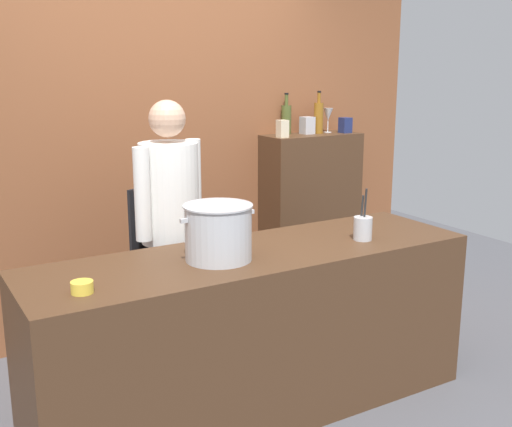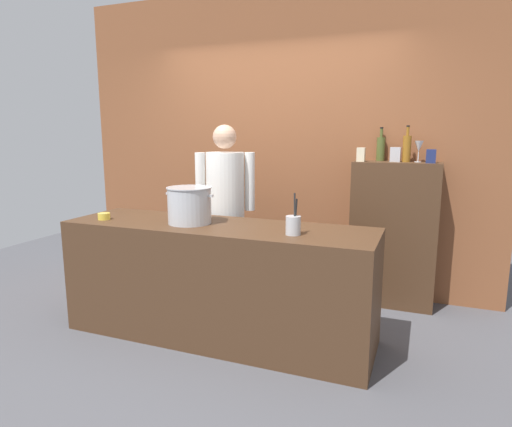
% 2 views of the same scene
% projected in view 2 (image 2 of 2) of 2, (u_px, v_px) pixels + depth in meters
% --- Properties ---
extents(ground_plane, '(8.00, 8.00, 0.00)m').
position_uv_depth(ground_plane, '(219.00, 335.00, 3.50)').
color(ground_plane, '#4C4C51').
extents(brick_back_panel, '(4.40, 0.10, 3.00)m').
position_uv_depth(brick_back_panel, '(277.00, 142.00, 4.51)').
color(brick_back_panel, brown).
rests_on(brick_back_panel, ground_plane).
extents(prep_counter, '(2.41, 0.70, 0.90)m').
position_uv_depth(prep_counter, '(218.00, 281.00, 3.42)').
color(prep_counter, '#472D1C').
rests_on(prep_counter, ground_plane).
extents(bar_cabinet, '(0.76, 0.32, 1.33)m').
position_uv_depth(bar_cabinet, '(393.00, 235.00, 4.04)').
color(bar_cabinet, '#472D1C').
rests_on(bar_cabinet, ground_plane).
extents(chef, '(0.49, 0.41, 1.66)m').
position_uv_depth(chef, '(226.00, 203.00, 3.96)').
color(chef, black).
rests_on(chef, ground_plane).
extents(stockpot_large, '(0.41, 0.35, 0.28)m').
position_uv_depth(stockpot_large, '(190.00, 205.00, 3.37)').
color(stockpot_large, '#B7BABF').
rests_on(stockpot_large, prep_counter).
extents(utensil_crock, '(0.10, 0.10, 0.29)m').
position_uv_depth(utensil_crock, '(293.00, 225.00, 3.00)').
color(utensil_crock, '#B7BABF').
rests_on(utensil_crock, prep_counter).
extents(butter_jar, '(0.10, 0.10, 0.05)m').
position_uv_depth(butter_jar, '(104.00, 216.00, 3.54)').
color(butter_jar, yellow).
rests_on(butter_jar, prep_counter).
extents(wine_bottle_amber, '(0.07, 0.07, 0.32)m').
position_uv_depth(wine_bottle_amber, '(407.00, 148.00, 3.88)').
color(wine_bottle_amber, '#8C5919').
rests_on(wine_bottle_amber, bar_cabinet).
extents(wine_bottle_olive, '(0.08, 0.08, 0.31)m').
position_uv_depth(wine_bottle_olive, '(381.00, 148.00, 4.05)').
color(wine_bottle_olive, '#475123').
rests_on(wine_bottle_olive, bar_cabinet).
extents(wine_glass_wide, '(0.08, 0.08, 0.19)m').
position_uv_depth(wine_glass_wide, '(419.00, 147.00, 3.86)').
color(wine_glass_wide, silver).
rests_on(wine_glass_wide, bar_cabinet).
extents(spice_tin_cream, '(0.07, 0.07, 0.13)m').
position_uv_depth(spice_tin_cream, '(361.00, 155.00, 3.95)').
color(spice_tin_cream, beige).
rests_on(spice_tin_cream, bar_cabinet).
extents(spice_tin_navy, '(0.08, 0.08, 0.12)m').
position_uv_depth(spice_tin_navy, '(431.00, 156.00, 3.76)').
color(spice_tin_navy, navy).
rests_on(spice_tin_navy, bar_cabinet).
extents(spice_tin_silver, '(0.09, 0.09, 0.13)m').
position_uv_depth(spice_tin_silver, '(395.00, 154.00, 3.94)').
color(spice_tin_silver, '#B2B2B7').
rests_on(spice_tin_silver, bar_cabinet).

